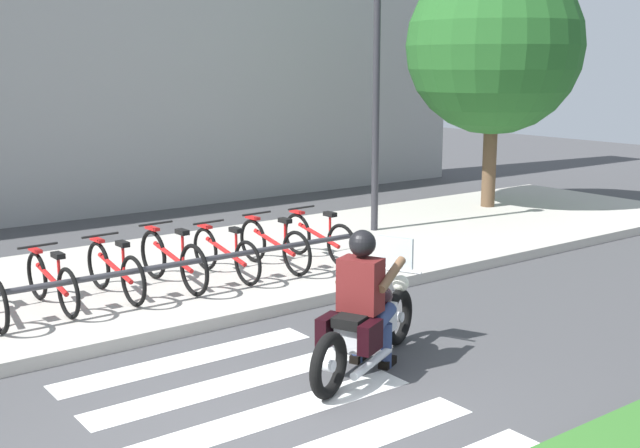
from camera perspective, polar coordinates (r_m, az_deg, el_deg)
ground_plane at (r=6.91m, az=-5.66°, el=-14.10°), size 48.00×48.00×0.00m
sidewalk at (r=10.70m, az=-18.12°, el=-4.85°), size 24.00×4.40×0.15m
crosswalk_stripe_2 at (r=7.07m, az=-3.29°, el=-13.42°), size 2.80×0.40×0.01m
crosswalk_stripe_3 at (r=7.69m, az=-6.65°, el=-11.34°), size 2.80×0.40×0.01m
crosswalk_stripe_4 at (r=8.34m, az=-9.46°, el=-9.56°), size 2.80×0.40×0.01m
motorcycle at (r=7.89m, az=3.43°, el=-7.20°), size 2.05×1.07×1.20m
rider at (r=7.71m, az=3.18°, el=-4.80°), size 0.76×0.70×1.43m
bicycle_2 at (r=9.78m, az=-18.65°, el=-3.93°), size 0.48×1.55×0.72m
bicycle_3 at (r=10.03m, az=-14.46°, el=-3.25°), size 0.48×1.57×0.74m
bicycle_4 at (r=10.33m, az=-10.50°, el=-2.54°), size 0.48×1.71×0.79m
bicycle_5 at (r=10.69m, az=-6.78°, el=-2.11°), size 0.48×1.63×0.72m
bicycle_6 at (r=11.08m, az=-3.32°, el=-1.49°), size 0.48×1.65×0.75m
bicycle_7 at (r=11.51m, az=-0.11°, el=-0.98°), size 0.48×1.63×0.75m
bike_rack at (r=9.67m, az=-11.10°, el=-3.12°), size 6.01×0.07×0.49m
street_lamp at (r=13.46m, az=4.06°, el=10.55°), size 0.28×0.28×4.61m
tree_near_rack at (r=16.10m, az=12.37°, el=12.32°), size 3.42×3.42×5.01m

